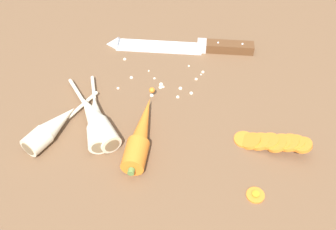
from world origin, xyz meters
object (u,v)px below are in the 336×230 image
parsnip_mid_left (97,121)px  carrot_slice_stray_near (256,195)px  parsnip_front (94,117)px  carrot_slice_stack (272,142)px  whole_carrot (141,134)px  parsnip_mid_right (96,121)px  chefs_knife (177,46)px  parsnip_back (52,128)px

parsnip_mid_left → carrot_slice_stray_near: bearing=-24.1°
parsnip_front → carrot_slice_stack: (33.91, -3.33, -0.56)cm
whole_carrot → parsnip_front: bearing=158.4°
parsnip_front → parsnip_mid_right: bearing=-56.5°
chefs_knife → parsnip_back: parsnip_back is taller
parsnip_front → carrot_slice_stack: parsnip_front is taller
carrot_slice_stack → parsnip_mid_right: bearing=176.0°
parsnip_mid_left → parsnip_back: size_ratio=1.06×
parsnip_front → parsnip_back: 8.10cm
parsnip_back → parsnip_front: bearing=23.7°
parsnip_back → carrot_slice_stack: size_ratio=1.27×
parsnip_front → parsnip_mid_left: bearing=-54.2°
parsnip_mid_left → parsnip_mid_right: (-0.13, 0.10, 0.00)cm
whole_carrot → parsnip_mid_right: (-8.86, 2.78, -0.12)cm
parsnip_mid_left → carrot_slice_stray_near: 32.31cm
chefs_knife → parsnip_back: bearing=-128.0°
parsnip_mid_right → carrot_slice_stack: (33.27, -2.35, -0.56)cm
parsnip_mid_right → carrot_slice_stray_near: 32.47cm
chefs_knife → carrot_slice_stray_near: 42.27cm
whole_carrot → parsnip_mid_left: (-8.73, 2.68, -0.12)cm
carrot_slice_stack → carrot_slice_stray_near: 11.56cm
parsnip_mid_left → carrot_slice_stray_near: size_ratio=5.91×
chefs_knife → parsnip_back: 35.94cm
parsnip_mid_left → carrot_slice_stack: (33.14, -2.25, -0.56)cm
parsnip_mid_left → parsnip_mid_right: bearing=142.4°
chefs_knife → carrot_slice_stray_near: (15.57, -39.29, -0.29)cm
whole_carrot → parsnip_back: whole_carrot is taller
parsnip_front → whole_carrot: bearing=-21.6°
parsnip_front → parsnip_back: bearing=-156.3°
parsnip_mid_left → chefs_knife: bearing=62.0°
chefs_knife → whole_carrot: 29.31cm
whole_carrot → parsnip_back: bearing=178.3°
carrot_slice_stack → carrot_slice_stray_near: bearing=-108.6°
chefs_knife → carrot_slice_stray_near: chefs_knife is taller
whole_carrot → carrot_slice_stray_near: bearing=-26.8°
parsnip_mid_right → carrot_slice_stray_near: bearing=-24.1°
parsnip_mid_right → parsnip_back: (-8.07, -2.28, 0.00)cm
parsnip_front → parsnip_mid_left: (0.78, -1.08, -0.00)cm
chefs_knife → parsnip_mid_left: parsnip_mid_left is taller
parsnip_front → carrot_slice_stray_near: (30.24, -14.23, -1.62)cm
parsnip_back → chefs_knife: bearing=52.0°
parsnip_back → carrot_slice_stray_near: (37.66, -10.98, -1.62)cm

